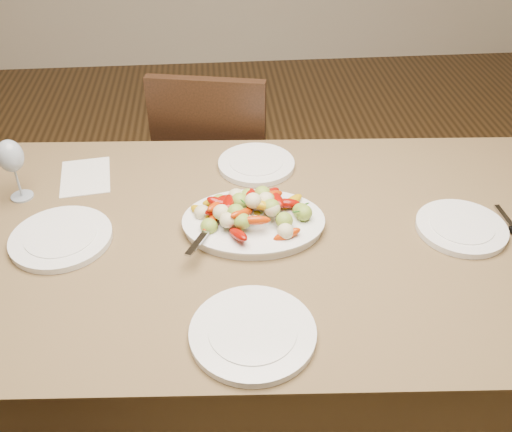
{
  "coord_description": "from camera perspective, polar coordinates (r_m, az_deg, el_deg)",
  "views": [
    {
      "loc": [
        -0.17,
        -1.31,
        1.75
      ],
      "look_at": [
        -0.06,
        -0.1,
        0.82
      ],
      "focal_mm": 40.0,
      "sensor_mm": 36.0,
      "label": 1
    }
  ],
  "objects": [
    {
      "name": "table_knife",
      "position": [
        1.74,
        24.24,
        -1.17
      ],
      "size": [
        0.02,
        0.2,
        0.01
      ],
      "primitive_type": null,
      "rotation": [
        0.0,
        0.0,
        0.03
      ],
      "color": "#9EA0A8",
      "rests_on": "dining_table"
    },
    {
      "name": "chair_far",
      "position": [
        2.39,
        -3.68,
        4.9
      ],
      "size": [
        0.5,
        0.5,
        0.95
      ],
      "primitive_type": null,
      "rotation": [
        0.0,
        0.0,
        2.94
      ],
      "color": "black",
      "rests_on": "ground"
    },
    {
      "name": "menu_card",
      "position": [
        1.88,
        -16.68,
        3.79
      ],
      "size": [
        0.18,
        0.23,
        0.0
      ],
      "primitive_type": "cube",
      "rotation": [
        0.0,
        0.0,
        0.13
      ],
      "color": "silver",
      "rests_on": "dining_table"
    },
    {
      "name": "floor",
      "position": [
        2.19,
        1.45,
        -15.65
      ],
      "size": [
        6.0,
        6.0,
        0.0
      ],
      "primitive_type": "plane",
      "color": "#3B2612",
      "rests_on": "ground"
    },
    {
      "name": "plate_far",
      "position": [
        1.85,
        0.03,
        5.19
      ],
      "size": [
        0.25,
        0.25,
        0.02
      ],
      "primitive_type": "cylinder",
      "color": "white",
      "rests_on": "dining_table"
    },
    {
      "name": "plate_near",
      "position": [
        1.3,
        -0.33,
        -11.63
      ],
      "size": [
        0.29,
        0.29,
        0.02
      ],
      "primitive_type": "cylinder",
      "color": "white",
      "rests_on": "dining_table"
    },
    {
      "name": "serving_platter",
      "position": [
        1.59,
        -0.25,
        -0.8
      ],
      "size": [
        0.4,
        0.31,
        0.02
      ],
      "primitive_type": "ellipsoid",
      "rotation": [
        0.0,
        0.0,
        -0.06
      ],
      "color": "white",
      "rests_on": "dining_table"
    },
    {
      "name": "plate_left",
      "position": [
        1.63,
        -18.9,
        -2.12
      ],
      "size": [
        0.27,
        0.27,
        0.02
      ],
      "primitive_type": "cylinder",
      "color": "white",
      "rests_on": "dining_table"
    },
    {
      "name": "dining_table",
      "position": [
        1.84,
        0.0,
        -11.02
      ],
      "size": [
        1.9,
        1.16,
        0.76
      ],
      "primitive_type": "cube",
      "rotation": [
        0.0,
        0.0,
        -0.06
      ],
      "color": "brown",
      "rests_on": "ground"
    },
    {
      "name": "wine_glass",
      "position": [
        1.8,
        -23.06,
        4.41
      ],
      "size": [
        0.08,
        0.08,
        0.2
      ],
      "primitive_type": null,
      "color": "#8C99A5",
      "rests_on": "dining_table"
    },
    {
      "name": "serving_spoon",
      "position": [
        1.54,
        -2.65,
        -0.6
      ],
      "size": [
        0.28,
        0.17,
        0.03
      ],
      "primitive_type": null,
      "rotation": [
        0.0,
        0.0,
        -0.42
      ],
      "color": "#9EA0A8",
      "rests_on": "serving_platter"
    },
    {
      "name": "roasted_vegetables",
      "position": [
        1.56,
        -0.26,
        0.86
      ],
      "size": [
        0.33,
        0.23,
        0.09
      ],
      "primitive_type": null,
      "rotation": [
        0.0,
        0.0,
        -0.06
      ],
      "color": "#7C0802",
      "rests_on": "serving_platter"
    },
    {
      "name": "plate_right",
      "position": [
        1.68,
        19.83,
        -1.12
      ],
      "size": [
        0.25,
        0.25,
        0.02
      ],
      "primitive_type": "cylinder",
      "color": "white",
      "rests_on": "dining_table"
    }
  ]
}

